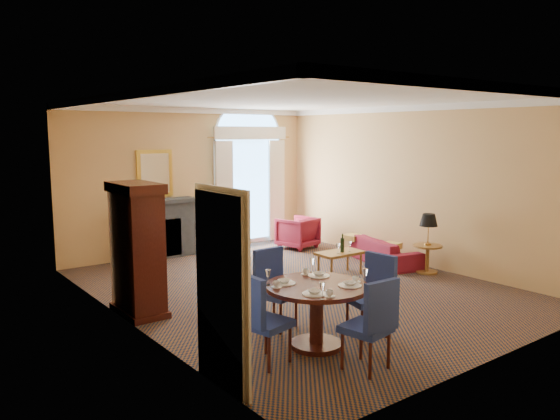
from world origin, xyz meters
TOP-DOWN VIEW (x-y plane):
  - ground at (0.00, 0.00)m, footprint 7.50×7.50m
  - room_envelope at (-0.03, 0.67)m, footprint 6.04×7.52m
  - armoire at (-2.72, 0.36)m, footprint 0.56×0.99m
  - dining_table at (-1.48, -2.20)m, footprint 1.28×1.28m
  - dining_chair_north at (-1.45, -1.24)m, footprint 0.60×0.60m
  - dining_chair_south at (-1.45, -3.12)m, footprint 0.55×0.55m
  - dining_chair_east at (-0.57, -2.30)m, footprint 0.58×0.58m
  - dining_chair_west at (-2.35, -2.22)m, footprint 0.57×0.57m
  - sofa at (2.55, 0.30)m, footprint 1.09×1.86m
  - armchair at (2.07, 2.56)m, footprint 0.93×0.95m
  - coffee_table at (1.16, 0.16)m, footprint 0.90×0.51m
  - side_table at (2.60, -0.72)m, footprint 0.54×0.54m

SIDE VIEW (x-z plane):
  - ground at x=0.00m, z-range 0.00..0.00m
  - sofa at x=2.55m, z-range 0.00..0.51m
  - armchair at x=2.07m, z-range 0.00..0.73m
  - coffee_table at x=1.16m, z-range 0.02..0.82m
  - dining_table at x=-1.48m, z-range 0.09..1.09m
  - dining_chair_north at x=-1.45m, z-range 0.07..1.15m
  - dining_chair_south at x=-1.45m, z-range 0.07..1.15m
  - dining_chair_east at x=-0.57m, z-range 0.07..1.15m
  - dining_chair_west at x=-2.35m, z-range 0.07..1.15m
  - side_table at x=2.60m, z-range 0.16..1.28m
  - armoire at x=-2.72m, z-range -0.03..1.91m
  - room_envelope at x=-0.03m, z-range 0.78..4.23m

